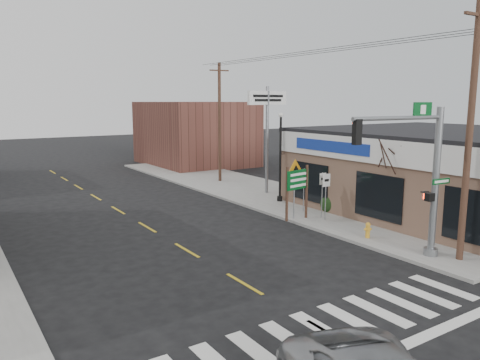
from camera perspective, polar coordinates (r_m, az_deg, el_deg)
ground at (r=12.27m, az=11.47°, el=-18.22°), size 140.00×140.00×0.00m
sidewalk_right at (r=27.15m, az=5.79°, el=-2.38°), size 6.00×38.00×0.13m
center_line at (r=18.34m, az=-6.52°, el=-8.50°), size 0.12×56.00×0.01m
crosswalk at (r=12.52m, az=10.12°, el=-17.55°), size 11.00×2.20×0.01m
thrift_store at (r=26.35m, az=25.09°, el=0.66°), size 12.00×14.00×4.00m
bldg_distant_right at (r=42.59m, az=-5.49°, el=5.69°), size 8.00×10.00×5.60m
traffic_signal_pole at (r=17.39m, az=21.65°, el=1.45°), size 4.36×0.37×5.52m
guide_sign at (r=22.06m, az=7.03°, el=-0.59°), size 1.47×0.13×2.57m
fire_hydrant at (r=19.98m, az=15.32°, el=-5.83°), size 0.20×0.20×0.65m
ped_crossing_sign at (r=22.18m, az=6.69°, el=0.19°), size 1.11×0.08×2.86m
lamp_post at (r=26.00m, az=5.06°, el=3.63°), size 0.64×0.50×4.92m
dance_center_sign at (r=28.18m, az=3.35°, el=8.19°), size 3.02×0.19×6.42m
bare_tree at (r=21.01m, az=18.31°, el=3.90°), size 2.31×2.31×4.63m
shrub_front at (r=20.15m, az=25.75°, el=-6.13°), size 1.13×1.13×0.85m
shrub_back at (r=24.27m, az=11.00°, el=-2.82°), size 1.08×1.08×0.81m
utility_pole_near at (r=17.76m, az=26.21°, el=5.44°), size 1.55×0.23×8.91m
utility_pole_far at (r=32.55m, az=-2.50°, el=7.17°), size 1.41×0.21×8.13m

